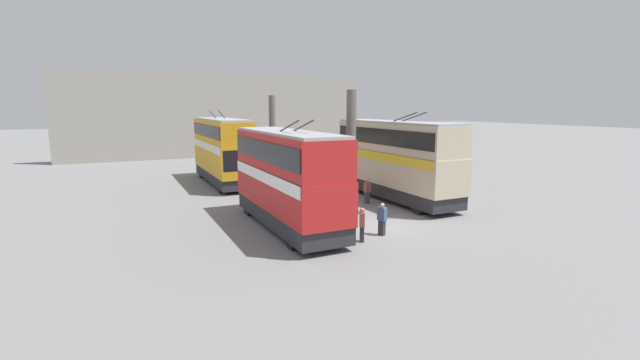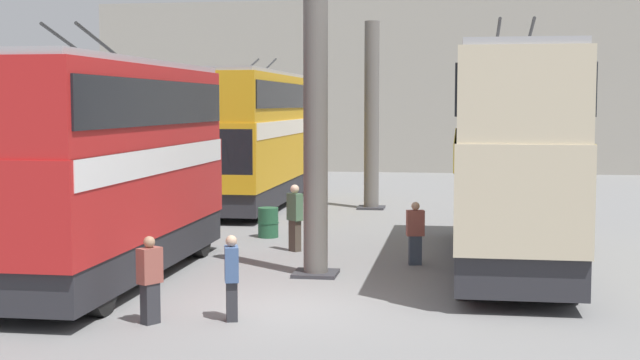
{
  "view_description": "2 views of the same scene",
  "coord_description": "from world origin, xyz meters",
  "px_view_note": "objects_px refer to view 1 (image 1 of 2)",
  "views": [
    {
      "loc": [
        -17.5,
        11.94,
        6.03
      ],
      "look_at": [
        6.68,
        0.3,
        1.4
      ],
      "focal_mm": 24.0,
      "sensor_mm": 36.0,
      "label": 1
    },
    {
      "loc": [
        -16.52,
        -3.17,
        3.9
      ],
      "look_at": [
        7.28,
        0.52,
        1.84
      ],
      "focal_mm": 50.0,
      "sensor_mm": 36.0,
      "label": 2
    }
  ],
  "objects_px": {
    "bus_right_mid": "(222,147)",
    "person_aisle_foreground": "(382,218)",
    "person_aisle_midway": "(310,189)",
    "person_by_right_row": "(362,224)",
    "person_by_left_row": "(367,191)",
    "bus_left_near": "(395,155)",
    "oil_drum": "(279,192)",
    "bus_right_near": "(287,174)"
  },
  "relations": [
    {
      "from": "bus_right_mid",
      "to": "person_aisle_foreground",
      "type": "height_order",
      "value": "bus_right_mid"
    },
    {
      "from": "bus_right_near",
      "to": "bus_right_mid",
      "type": "relative_size",
      "value": 0.92
    },
    {
      "from": "bus_left_near",
      "to": "bus_right_mid",
      "type": "height_order",
      "value": "same"
    },
    {
      "from": "bus_right_mid",
      "to": "person_aisle_midway",
      "type": "xyz_separation_m",
      "value": [
        -9.43,
        -3.29,
        -1.96
      ]
    },
    {
      "from": "person_aisle_midway",
      "to": "bus_right_mid",
      "type": "bearing_deg",
      "value": -117.7
    },
    {
      "from": "person_by_right_row",
      "to": "person_aisle_foreground",
      "type": "bearing_deg",
      "value": 50.03
    },
    {
      "from": "person_by_left_row",
      "to": "person_aisle_foreground",
      "type": "xyz_separation_m",
      "value": [
        -6.12,
        3.0,
        0.01
      ]
    },
    {
      "from": "person_aisle_foreground",
      "to": "bus_right_mid",
      "type": "bearing_deg",
      "value": 85.11
    },
    {
      "from": "person_aisle_foreground",
      "to": "person_aisle_midway",
      "type": "bearing_deg",
      "value": 75.27
    },
    {
      "from": "bus_right_mid",
      "to": "person_aisle_foreground",
      "type": "xyz_separation_m",
      "value": [
        -17.08,
        -3.54,
        -2.09
      ]
    },
    {
      "from": "person_aisle_midway",
      "to": "person_by_right_row",
      "type": "bearing_deg",
      "value": 35.17
    },
    {
      "from": "person_aisle_midway",
      "to": "person_aisle_foreground",
      "type": "bearing_deg",
      "value": 44.94
    },
    {
      "from": "person_by_right_row",
      "to": "person_aisle_foreground",
      "type": "relative_size",
      "value": 1.01
    },
    {
      "from": "person_aisle_foreground",
      "to": "oil_drum",
      "type": "bearing_deg",
      "value": 81.79
    },
    {
      "from": "person_by_right_row",
      "to": "person_aisle_foreground",
      "type": "distance_m",
      "value": 1.45
    },
    {
      "from": "bus_right_mid",
      "to": "person_aisle_foreground",
      "type": "bearing_deg",
      "value": -168.28
    },
    {
      "from": "bus_right_near",
      "to": "oil_drum",
      "type": "xyz_separation_m",
      "value": [
        6.83,
        -2.07,
        -2.32
      ]
    },
    {
      "from": "bus_right_mid",
      "to": "oil_drum",
      "type": "relative_size",
      "value": 11.71
    },
    {
      "from": "person_by_left_row",
      "to": "person_by_right_row",
      "type": "bearing_deg",
      "value": 133.6
    },
    {
      "from": "person_aisle_midway",
      "to": "bus_left_near",
      "type": "bearing_deg",
      "value": 119.47
    },
    {
      "from": "person_aisle_foreground",
      "to": "oil_drum",
      "type": "distance_m",
      "value": 10.07
    },
    {
      "from": "bus_left_near",
      "to": "bus_right_near",
      "type": "distance_m",
      "value": 9.3
    },
    {
      "from": "person_by_right_row",
      "to": "oil_drum",
      "type": "xyz_separation_m",
      "value": [
        10.41,
        0.1,
        -0.39
      ]
    },
    {
      "from": "oil_drum",
      "to": "bus_right_near",
      "type": "bearing_deg",
      "value": 163.12
    },
    {
      "from": "bus_right_near",
      "to": "bus_right_mid",
      "type": "distance_m",
      "value": 13.95
    },
    {
      "from": "bus_left_near",
      "to": "person_by_left_row",
      "type": "distance_m",
      "value": 3.04
    },
    {
      "from": "person_aisle_midway",
      "to": "person_by_left_row",
      "type": "relative_size",
      "value": 1.16
    },
    {
      "from": "person_by_right_row",
      "to": "person_by_left_row",
      "type": "height_order",
      "value": "person_by_right_row"
    },
    {
      "from": "person_by_left_row",
      "to": "bus_left_near",
      "type": "bearing_deg",
      "value": -97.21
    },
    {
      "from": "bus_right_mid",
      "to": "oil_drum",
      "type": "bearing_deg",
      "value": -163.78
    },
    {
      "from": "bus_right_mid",
      "to": "person_aisle_foreground",
      "type": "relative_size",
      "value": 6.6
    },
    {
      "from": "bus_left_near",
      "to": "oil_drum",
      "type": "height_order",
      "value": "bus_left_near"
    },
    {
      "from": "bus_left_near",
      "to": "person_aisle_foreground",
      "type": "bearing_deg",
      "value": 140.72
    },
    {
      "from": "person_aisle_midway",
      "to": "person_by_left_row",
      "type": "height_order",
      "value": "person_aisle_midway"
    },
    {
      "from": "bus_left_near",
      "to": "person_by_left_row",
      "type": "xyz_separation_m",
      "value": [
        -0.21,
        2.18,
        -2.11
      ]
    },
    {
      "from": "person_by_right_row",
      "to": "oil_drum",
      "type": "distance_m",
      "value": 10.42
    },
    {
      "from": "bus_left_near",
      "to": "bus_right_near",
      "type": "xyz_separation_m",
      "value": [
        -3.21,
        8.73,
        -0.15
      ]
    },
    {
      "from": "bus_left_near",
      "to": "bus_right_mid",
      "type": "relative_size",
      "value": 1.05
    },
    {
      "from": "person_by_right_row",
      "to": "person_aisle_midway",
      "type": "xyz_separation_m",
      "value": [
        8.1,
        -1.12,
        0.12
      ]
    },
    {
      "from": "person_by_left_row",
      "to": "oil_drum",
      "type": "relative_size",
      "value": 1.75
    },
    {
      "from": "person_aisle_midway",
      "to": "oil_drum",
      "type": "bearing_deg",
      "value": -109.08
    },
    {
      "from": "bus_right_mid",
      "to": "person_by_right_row",
      "type": "distance_m",
      "value": 17.79
    }
  ]
}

